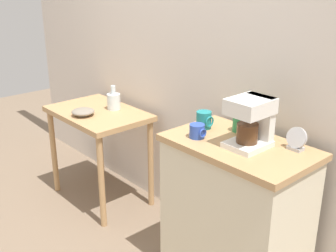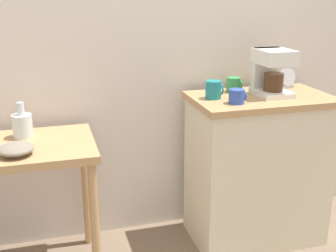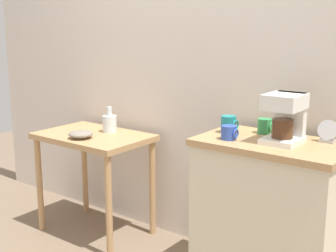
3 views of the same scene
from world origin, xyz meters
name	(u,v)px [view 3 (image 3 of 3)]	position (x,y,z in m)	size (l,w,h in m)	color
back_wall	(214,40)	(0.10, 0.40, 1.40)	(4.40, 0.10, 2.80)	silver
wooden_table	(94,149)	(-0.65, 0.03, 0.63)	(0.79, 0.53, 0.74)	tan
kitchen_counter	(269,219)	(0.70, 0.05, 0.45)	(0.79, 0.48, 0.89)	beige
bowl_stoneware	(81,134)	(-0.63, -0.11, 0.77)	(0.17, 0.17, 0.05)	gray
glass_carafe_vase	(110,123)	(-0.60, 0.15, 0.81)	(0.10, 0.10, 0.19)	silver
coffee_maker	(286,116)	(0.75, 0.06, 1.04)	(0.18, 0.22, 0.26)	white
mug_dark_teal	(229,124)	(0.41, 0.07, 0.94)	(0.09, 0.09, 0.10)	teal
mug_blue	(229,133)	(0.49, -0.06, 0.93)	(0.09, 0.08, 0.08)	#2D4CAD
mug_tall_green	(265,126)	(0.59, 0.19, 0.94)	(0.09, 0.08, 0.09)	#338C4C
table_clock	(328,133)	(0.94, 0.20, 0.95)	(0.11, 0.05, 0.12)	#B2B5BA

